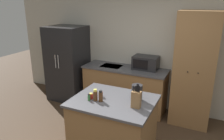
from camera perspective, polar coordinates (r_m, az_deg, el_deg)
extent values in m
cube|color=beige|center=(4.69, 11.95, 5.08)|extent=(7.20, 0.06, 2.60)
cube|color=black|center=(5.28, -11.47, 1.74)|extent=(0.83, 0.75, 1.74)
cylinder|color=silver|center=(4.98, -14.57, 2.18)|extent=(0.02, 0.02, 0.30)
cylinder|color=silver|center=(4.93, -13.85, 2.08)|extent=(0.02, 0.02, 0.30)
cube|color=olive|center=(4.82, 3.32, -4.87)|extent=(1.77, 0.60, 0.89)
cube|color=#4C4C51|center=(4.66, 3.42, 0.40)|extent=(1.81, 0.64, 0.03)
cube|color=#9EA0A3|center=(4.78, -0.13, 1.02)|extent=(0.44, 0.34, 0.01)
cube|color=olive|center=(4.32, 20.71, 0.02)|extent=(0.71, 0.60, 2.14)
sphere|color=black|center=(4.02, 19.16, -0.48)|extent=(0.02, 0.02, 0.02)
sphere|color=black|center=(4.01, 21.58, -0.80)|extent=(0.02, 0.02, 0.02)
cube|color=olive|center=(3.42, 0.33, -15.06)|extent=(1.12, 0.88, 0.90)
cube|color=#4C4C51|center=(3.19, 0.35, -8.04)|extent=(1.18, 0.94, 0.03)
cube|color=#232326|center=(4.58, 8.80, 1.92)|extent=(0.52, 0.35, 0.27)
cube|color=black|center=(4.43, 7.38, 1.45)|extent=(0.31, 0.01, 0.19)
cube|color=olive|center=(2.94, 6.34, -7.68)|extent=(0.12, 0.09, 0.23)
cylinder|color=black|center=(2.89, 5.66, -4.83)|extent=(0.02, 0.02, 0.08)
cylinder|color=black|center=(2.90, 6.06, -4.84)|extent=(0.02, 0.02, 0.07)
cylinder|color=black|center=(2.89, 6.33, -4.85)|extent=(0.02, 0.02, 0.08)
cylinder|color=black|center=(2.87, 6.64, -4.64)|extent=(0.02, 0.02, 0.11)
cylinder|color=black|center=(2.87, 6.92, -4.69)|extent=(0.02, 0.02, 0.11)
cylinder|color=black|center=(2.86, 7.15, -5.00)|extent=(0.02, 0.02, 0.09)
cylinder|color=#B2281E|center=(3.22, -5.49, -6.89)|extent=(0.06, 0.06, 0.07)
cylinder|color=#E5DB4C|center=(3.20, -5.52, -6.18)|extent=(0.05, 0.05, 0.02)
cylinder|color=#563319|center=(3.14, -4.37, -6.77)|extent=(0.06, 0.06, 0.14)
cylinder|color=#E5DB4C|center=(3.11, -4.41, -5.33)|extent=(0.05, 0.05, 0.03)
cylinder|color=#B2281E|center=(3.27, -2.92, -6.36)|extent=(0.06, 0.06, 0.07)
cylinder|color=black|center=(3.25, -2.93, -5.65)|extent=(0.04, 0.04, 0.02)
cylinder|color=#563319|center=(3.12, -2.96, -7.01)|extent=(0.06, 0.06, 0.13)
cylinder|color=black|center=(3.09, -2.99, -5.63)|extent=(0.05, 0.05, 0.03)
cylinder|color=#337033|center=(3.16, -6.04, -7.22)|extent=(0.04, 0.04, 0.08)
cylinder|color=black|center=(3.14, -6.07, -6.39)|extent=(0.03, 0.03, 0.02)
cylinder|color=#232326|center=(3.15, 6.52, -5.87)|extent=(0.15, 0.15, 0.23)
sphere|color=#262628|center=(3.10, 6.61, -3.70)|extent=(0.02, 0.02, 0.02)
cylinder|color=red|center=(5.79, -15.98, -4.37)|extent=(0.11, 0.11, 0.37)
cylinder|color=black|center=(5.71, -16.16, -2.36)|extent=(0.05, 0.05, 0.06)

